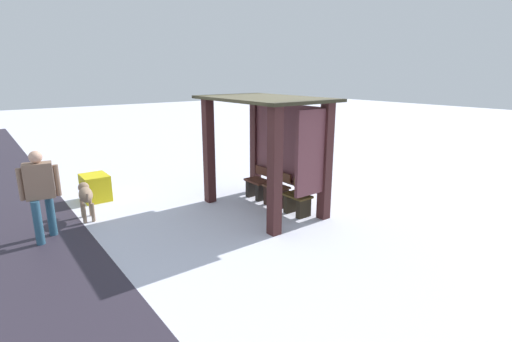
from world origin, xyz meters
name	(u,v)px	position (x,y,z in m)	size (l,w,h in m)	color
ground_plane	(263,209)	(0.00, 0.00, 0.00)	(60.00, 60.00, 0.00)	silver
bus_shelter	(274,136)	(0.10, 0.20, 1.61)	(2.80, 1.81, 2.43)	#3B1C1C
bench_left_inside	(258,186)	(-0.69, 0.38, 0.29)	(0.59, 0.39, 0.73)	#532C20
bench_center_inside	(277,193)	(0.00, 0.38, 0.30)	(0.59, 0.37, 0.75)	#543221
bench_right_inside	(298,201)	(0.69, 0.38, 0.29)	(0.59, 0.38, 0.72)	#4B3918
person_walking	(40,189)	(-1.13, -4.06, 0.96)	(0.46, 0.65, 1.63)	#856753
dog	(86,195)	(-1.77, -3.21, 0.49)	(0.89, 0.34, 0.69)	#93765E
grit_bin	(95,187)	(-2.89, -2.74, 0.30)	(0.70, 0.56, 0.61)	yellow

